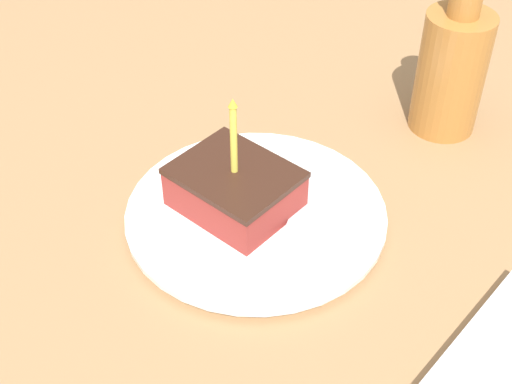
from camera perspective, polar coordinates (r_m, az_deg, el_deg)
ground_plane at (r=0.77m, az=-0.28°, el=-1.60°), size 2.40×2.40×0.04m
plate at (r=0.72m, az=0.00°, el=-1.80°), size 0.26×0.26×0.02m
cake_slice at (r=0.71m, az=-1.70°, el=0.33°), size 0.09×0.12×0.13m
fork at (r=0.73m, az=3.83°, el=-0.60°), size 0.18×0.09×0.00m
bottle at (r=0.84m, az=15.40°, el=9.57°), size 0.08×0.08×0.20m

